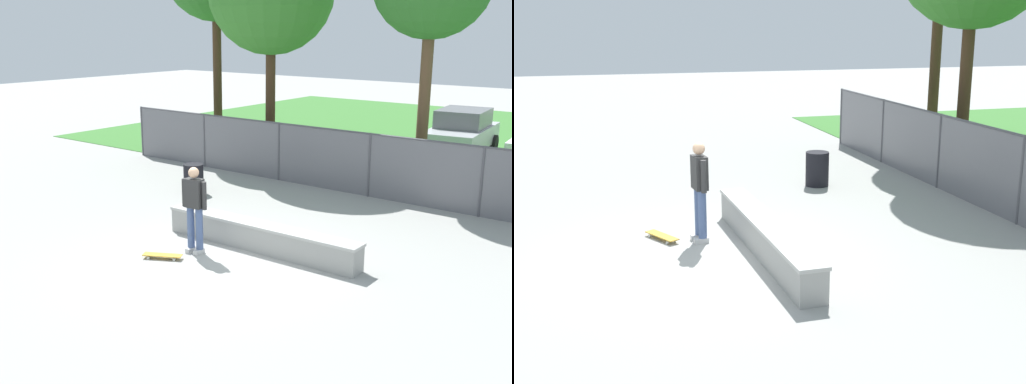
# 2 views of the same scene
# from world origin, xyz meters

# --- Properties ---
(ground_plane) EXTENTS (80.00, 80.00, 0.00)m
(ground_plane) POSITION_xyz_m (0.00, 0.00, 0.00)
(ground_plane) COLOR #9E9E99
(grass_strip) EXTENTS (30.34, 20.00, 0.02)m
(grass_strip) POSITION_xyz_m (0.00, 16.49, 0.01)
(grass_strip) COLOR #3D7A33
(grass_strip) RESTS_ON ground
(concrete_ledge) EXTENTS (4.70, 0.58, 0.58)m
(concrete_ledge) POSITION_xyz_m (0.24, 0.99, 0.29)
(concrete_ledge) COLOR #999993
(concrete_ledge) RESTS_ON ground
(skateboarder) EXTENTS (0.60, 0.31, 1.82)m
(skateboarder) POSITION_xyz_m (-0.71, 0.04, 1.01)
(skateboarder) COLOR beige
(skateboarder) RESTS_ON ground
(skateboard) EXTENTS (0.80, 0.55, 0.09)m
(skateboard) POSITION_xyz_m (-0.99, -0.63, 0.07)
(skateboard) COLOR gold
(skateboard) RESTS_ON ground
(chainlink_fence) EXTENTS (18.41, 0.07, 1.77)m
(chainlink_fence) POSITION_xyz_m (-0.00, 6.19, 0.97)
(chainlink_fence) COLOR #4C4C51
(chainlink_fence) RESTS_ON ground
(car_silver) EXTENTS (2.33, 4.36, 1.66)m
(car_silver) POSITION_xyz_m (-0.10, 13.38, 0.84)
(car_silver) COLOR #B7BABF
(car_silver) RESTS_ON ground
(trash_bin) EXTENTS (0.56, 0.56, 0.83)m
(trash_bin) POSITION_xyz_m (-4.05, 3.50, 0.41)
(trash_bin) COLOR black
(trash_bin) RESTS_ON ground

